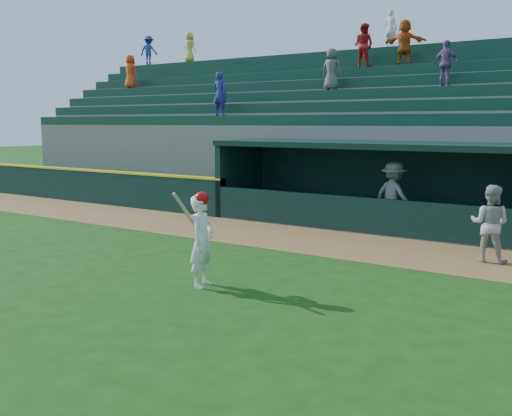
{
  "coord_description": "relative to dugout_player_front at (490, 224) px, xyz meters",
  "views": [
    {
      "loc": [
        6.26,
        -7.95,
        3.02
      ],
      "look_at": [
        0.0,
        1.6,
        1.3
      ],
      "focal_mm": 40.0,
      "sensor_mm": 36.0,
      "label": 1
    }
  ],
  "objects": [
    {
      "name": "wall_stripe_left",
      "position": [
        -16.09,
        1.56,
        0.38
      ],
      "size": [
        15.5,
        0.32,
        0.06
      ],
      "primitive_type": "cube",
      "color": "yellow",
      "rests_on": "field_wall_left"
    },
    {
      "name": "warning_track",
      "position": [
        -3.84,
        -0.09,
        -0.84
      ],
      "size": [
        40.0,
        3.0,
        0.01
      ],
      "primitive_type": "cube",
      "color": "brown",
      "rests_on": "ground"
    },
    {
      "name": "ground",
      "position": [
        -3.84,
        -4.99,
        -0.85
      ],
      "size": [
        120.0,
        120.0,
        0.0
      ],
      "primitive_type": "plane",
      "color": "#174110",
      "rests_on": "ground"
    },
    {
      "name": "batter_at_plate",
      "position": [
        -4.05,
        -4.89,
        0.04
      ],
      "size": [
        0.61,
        0.79,
        1.79
      ],
      "color": "white",
      "rests_on": "ground"
    },
    {
      "name": "field_wall_left",
      "position": [
        -16.09,
        1.56,
        -0.25
      ],
      "size": [
        15.5,
        0.3,
        1.2
      ],
      "primitive_type": "cube",
      "color": "black",
      "rests_on": "ground"
    },
    {
      "name": "dugout_player_front",
      "position": [
        0.0,
        0.0,
        0.0
      ],
      "size": [
        0.83,
        0.64,
        1.69
      ],
      "primitive_type": "imported",
      "rotation": [
        0.0,
        0.0,
        3.14
      ],
      "color": "#A5A5A0",
      "rests_on": "ground"
    },
    {
      "name": "stands",
      "position": [
        -3.85,
        7.58,
        1.56
      ],
      "size": [
        34.5,
        6.25,
        7.46
      ],
      "color": "slate",
      "rests_on": "ground"
    },
    {
      "name": "dugout_player_inside",
      "position": [
        -3.11,
        2.63,
        0.11
      ],
      "size": [
        1.41,
        1.1,
        1.92
      ],
      "primitive_type": "imported",
      "rotation": [
        0.0,
        0.0,
        2.78
      ],
      "color": "#ABABA5",
      "rests_on": "ground"
    },
    {
      "name": "dugout",
      "position": [
        -3.84,
        3.01,
        0.51
      ],
      "size": [
        9.4,
        2.8,
        2.46
      ],
      "color": "slate",
      "rests_on": "ground"
    }
  ]
}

